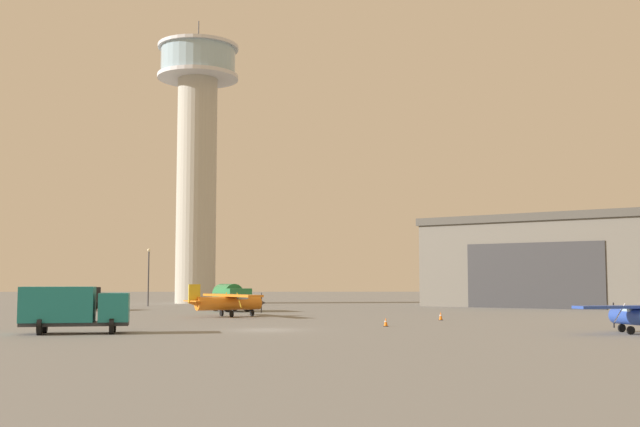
% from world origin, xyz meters
% --- Properties ---
extents(ground_plane, '(400.00, 400.00, 0.00)m').
position_xyz_m(ground_plane, '(0.00, 0.00, 0.00)').
color(ground_plane, slate).
extents(control_tower, '(12.48, 12.48, 43.95)m').
position_xyz_m(control_tower, '(-13.53, 66.33, 24.51)').
color(control_tower, '#B2AD9E').
rests_on(control_tower, ground_plane).
extents(hangar, '(39.11, 37.06, 11.78)m').
position_xyz_m(hangar, '(37.56, 50.69, 5.91)').
color(hangar, '#6B665B').
rests_on(hangar, ground_plane).
extents(airplane_orange, '(7.79, 9.69, 3.05)m').
position_xyz_m(airplane_orange, '(-4.45, 20.43, 1.42)').
color(airplane_orange, orange).
rests_on(airplane_orange, ground_plane).
extents(truck_fuel_tanker_green, '(4.77, 6.22, 3.04)m').
position_xyz_m(truck_fuel_tanker_green, '(-5.31, 33.67, 1.67)').
color(truck_fuel_tanker_green, '#38383D').
rests_on(truck_fuel_tanker_green, ground_plane).
extents(truck_box_teal, '(6.96, 3.97, 2.98)m').
position_xyz_m(truck_box_teal, '(-12.13, -3.49, 1.67)').
color(truck_box_teal, '#38383D').
rests_on(truck_box_teal, ground_plane).
extents(truck_box_black, '(5.11, 6.23, 2.72)m').
position_xyz_m(truck_box_black, '(-23.30, 36.14, 1.58)').
color(truck_box_black, '#38383D').
rests_on(truck_box_black, ground_plane).
extents(light_post_east, '(0.44, 0.44, 7.74)m').
position_xyz_m(light_post_east, '(-18.01, 52.51, 4.67)').
color(light_post_east, '#38383D').
rests_on(light_post_east, ground_plane).
extents(traffic_cone_near_left, '(0.36, 0.36, 0.74)m').
position_xyz_m(traffic_cone_near_left, '(14.40, 13.30, 0.36)').
color(traffic_cone_near_left, black).
rests_on(traffic_cone_near_left, ground_plane).
extents(traffic_cone_near_right, '(0.36, 0.36, 0.65)m').
position_xyz_m(traffic_cone_near_right, '(8.66, 4.06, 0.32)').
color(traffic_cone_near_right, black).
rests_on(traffic_cone_near_right, ground_plane).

